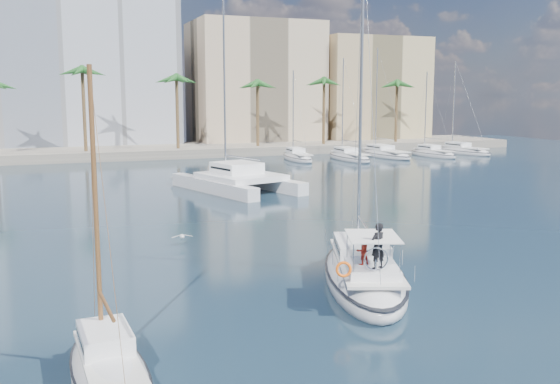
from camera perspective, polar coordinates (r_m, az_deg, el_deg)
name	(u,v)px	position (r m, az deg, el deg)	size (l,w,h in m)	color
ground	(290,267)	(31.05, 0.95, -6.85)	(160.00, 160.00, 0.00)	black
quay	(127,152)	(89.76, -13.83, 3.59)	(120.00, 14.00, 1.20)	gray
building_modern	(30,57)	(100.87, -21.92, 11.39)	(42.00, 16.00, 28.00)	silver
building_beige	(255,85)	(103.22, -2.32, 9.72)	(20.00, 14.00, 20.00)	tan
building_tan_right	(369,92)	(109.51, 8.12, 9.06)	(18.00, 12.00, 18.00)	tan
palm_centre	(128,81)	(85.47, -13.72, 9.85)	(3.60, 3.60, 12.30)	brown
palm_right	(358,83)	(96.04, 7.14, 9.89)	(3.60, 3.60, 12.30)	brown
main_sloop	(364,274)	(28.28, 7.68, -7.44)	(7.04, 11.26, 15.96)	silver
small_sloop	(109,371)	(19.68, -15.35, -15.52)	(2.46, 6.95, 9.86)	silver
catamaran	(238,177)	(55.65, -3.86, 1.34)	(9.54, 13.81, 18.23)	silver
seagull	(182,236)	(35.71, -8.95, -4.02)	(1.19, 0.51, 0.22)	silver
moored_yacht_a	(297,160)	(81.40, 1.61, 2.91)	(2.72, 9.35, 11.90)	silver
moored_yacht_b	(349,160)	(82.34, 6.33, 2.93)	(3.14, 10.78, 13.72)	silver
moored_yacht_c	(384,157)	(87.22, 9.53, 3.19)	(3.55, 12.21, 15.54)	silver
moored_yacht_d	(433,157)	(89.05, 13.80, 3.17)	(2.72, 9.35, 11.90)	silver
moored_yacht_e	(463,154)	(94.48, 16.35, 3.38)	(3.14, 10.78, 13.72)	silver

